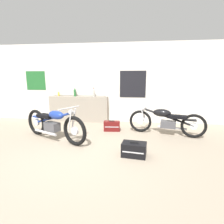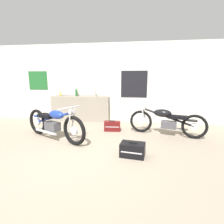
{
  "view_description": "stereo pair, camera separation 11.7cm",
  "coord_description": "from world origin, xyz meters",
  "px_view_note": "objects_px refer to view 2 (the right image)",
  "views": [
    {
      "loc": [
        1.25,
        -3.26,
        1.61
      ],
      "look_at": [
        0.68,
        1.28,
        0.7
      ],
      "focal_mm": 28.0,
      "sensor_mm": 36.0,
      "label": 1
    },
    {
      "loc": [
        1.37,
        -3.24,
        1.61
      ],
      "look_at": [
        0.68,
        1.28,
        0.7
      ],
      "focal_mm": 28.0,
      "sensor_mm": 36.0,
      "label": 2
    }
  ],
  "objects_px": {
    "motorcycle_blue": "(54,123)",
    "hard_case_darkred": "(112,126)",
    "bottle_leftmost": "(60,94)",
    "bottle_left_center": "(76,92)",
    "motorcycle_black": "(166,121)",
    "bottle_center": "(95,93)",
    "hard_case_black": "(133,150)"
  },
  "relations": [
    {
      "from": "motorcycle_blue",
      "to": "hard_case_darkred",
      "type": "xyz_separation_m",
      "value": [
        1.41,
        0.94,
        -0.29
      ]
    },
    {
      "from": "bottle_leftmost",
      "to": "motorcycle_blue",
      "type": "height_order",
      "value": "bottle_leftmost"
    },
    {
      "from": "bottle_left_center",
      "to": "motorcycle_black",
      "type": "relative_size",
      "value": 0.16
    },
    {
      "from": "hard_case_darkred",
      "to": "bottle_center",
      "type": "bearing_deg",
      "value": 127.32
    },
    {
      "from": "bottle_center",
      "to": "hard_case_darkred",
      "type": "distance_m",
      "value": 1.58
    },
    {
      "from": "bottle_leftmost",
      "to": "hard_case_black",
      "type": "height_order",
      "value": "bottle_leftmost"
    },
    {
      "from": "bottle_leftmost",
      "to": "hard_case_black",
      "type": "xyz_separation_m",
      "value": [
        2.81,
        -2.76,
        -0.86
      ]
    },
    {
      "from": "motorcycle_black",
      "to": "hard_case_darkred",
      "type": "xyz_separation_m",
      "value": [
        -1.56,
        0.17,
        -0.26
      ]
    },
    {
      "from": "bottle_center",
      "to": "bottle_left_center",
      "type": "bearing_deg",
      "value": 176.92
    },
    {
      "from": "bottle_center",
      "to": "motorcycle_blue",
      "type": "distance_m",
      "value": 2.15
    },
    {
      "from": "motorcycle_blue",
      "to": "motorcycle_black",
      "type": "bearing_deg",
      "value": 14.55
    },
    {
      "from": "bottle_center",
      "to": "motorcycle_blue",
      "type": "bearing_deg",
      "value": -107.82
    },
    {
      "from": "bottle_left_center",
      "to": "motorcycle_blue",
      "type": "bearing_deg",
      "value": -87.54
    },
    {
      "from": "bottle_left_center",
      "to": "hard_case_darkred",
      "type": "bearing_deg",
      "value": -35.35
    },
    {
      "from": "motorcycle_black",
      "to": "bottle_center",
      "type": "bearing_deg",
      "value": 153.04
    },
    {
      "from": "bottle_leftmost",
      "to": "hard_case_darkred",
      "type": "xyz_separation_m",
      "value": [
        2.13,
        -1.09,
        -0.85
      ]
    },
    {
      "from": "bottle_left_center",
      "to": "hard_case_darkred",
      "type": "xyz_separation_m",
      "value": [
        1.49,
        -1.06,
        -0.92
      ]
    },
    {
      "from": "hard_case_darkred",
      "to": "motorcycle_blue",
      "type": "bearing_deg",
      "value": -146.34
    },
    {
      "from": "bottle_leftmost",
      "to": "bottle_center",
      "type": "relative_size",
      "value": 0.54
    },
    {
      "from": "motorcycle_blue",
      "to": "bottle_left_center",
      "type": "bearing_deg",
      "value": 92.46
    },
    {
      "from": "bottle_center",
      "to": "hard_case_darkred",
      "type": "xyz_separation_m",
      "value": [
        0.78,
        -1.02,
        -0.92
      ]
    },
    {
      "from": "bottle_left_center",
      "to": "motorcycle_blue",
      "type": "distance_m",
      "value": 2.1
    },
    {
      "from": "bottle_leftmost",
      "to": "bottle_center",
      "type": "bearing_deg",
      "value": -3.03
    },
    {
      "from": "motorcycle_blue",
      "to": "motorcycle_black",
      "type": "relative_size",
      "value": 0.99
    },
    {
      "from": "motorcycle_black",
      "to": "motorcycle_blue",
      "type": "bearing_deg",
      "value": -165.45
    },
    {
      "from": "bottle_left_center",
      "to": "motorcycle_black",
      "type": "xyz_separation_m",
      "value": [
        3.05,
        -1.23,
        -0.66
      ]
    },
    {
      "from": "motorcycle_blue",
      "to": "bottle_leftmost",
      "type": "bearing_deg",
      "value": 109.59
    },
    {
      "from": "bottle_center",
      "to": "motorcycle_black",
      "type": "relative_size",
      "value": 0.15
    },
    {
      "from": "bottle_center",
      "to": "bottle_leftmost",
      "type": "bearing_deg",
      "value": 176.97
    },
    {
      "from": "bottle_left_center",
      "to": "hard_case_black",
      "type": "height_order",
      "value": "bottle_left_center"
    },
    {
      "from": "bottle_leftmost",
      "to": "bottle_left_center",
      "type": "relative_size",
      "value": 0.53
    },
    {
      "from": "bottle_leftmost",
      "to": "hard_case_darkred",
      "type": "relative_size",
      "value": 0.34
    }
  ]
}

